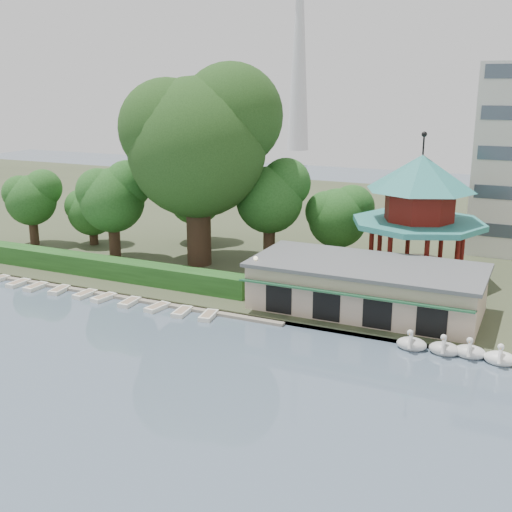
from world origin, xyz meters
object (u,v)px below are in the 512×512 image
Objects in this scene: dock at (111,293)px; pavilion at (419,205)px; boathouse at (366,286)px; big_tree at (199,137)px.

pavilion reaches higher than dock.
dock is at bearing -167.76° from boathouse.
big_tree is at bearing 73.88° from dock.
boathouse is 0.93× the size of big_tree.
dock is 29.14m from pavilion.
big_tree is (-20.81, -3.78, 5.69)m from pavilion.
dock is at bearing -148.34° from pavilion.
boathouse is at bearing -101.28° from pavilion.
boathouse is (22.00, 4.77, 2.25)m from dock.
big_tree is (-18.81, 6.25, 10.81)m from boathouse.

